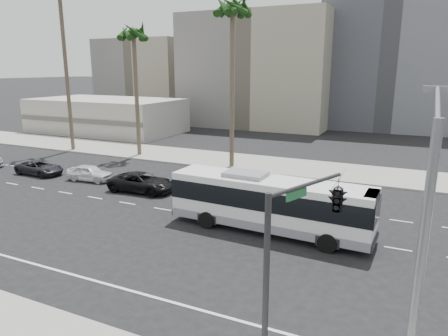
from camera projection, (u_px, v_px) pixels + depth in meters
The scene contains 15 objects.
ground at pixel (201, 216), 26.74m from camera, with size 700.00×700.00×0.00m, color black.
sidewalk_north at pixel (274, 165), 40.36m from camera, with size 120.00×7.00×0.15m, color gray.
commercial_low at pixel (107, 115), 61.31m from camera, with size 22.00×12.16×5.00m.
midrise_beige_west at pixel (263, 71), 69.11m from camera, with size 24.00×18.00×18.00m, color gray.
midrise_gray_center at pixel (394, 46), 66.12m from camera, with size 20.00×20.00×26.00m, color #505259.
midrise_beige_far at pixel (153, 78), 84.53m from camera, with size 18.00×16.00×15.00m, color gray.
civic_tower at pixel (398, 17), 238.33m from camera, with size 42.00×42.00×129.00m.
city_bus at pixel (269, 202), 23.85m from camera, with size 12.08×3.20×3.44m.
car_a at pixel (142, 182), 31.87m from camera, with size 5.33×2.46×1.48m, color black.
car_b at pixel (90, 173), 34.96m from camera, with size 4.05×1.63×1.38m, color silver.
car_c at pixel (39, 168), 37.02m from camera, with size 4.62×2.13×1.28m, color black.
streetlight_corner at pixel (420, 262), 9.52m from camera, with size 0.72×4.19×8.96m.
traffic_signal at pixel (331, 206), 12.75m from camera, with size 2.89×4.03×6.31m.
palm_near at pixel (232, 12), 36.40m from camera, with size 4.70×4.70×15.85m.
palm_mid at pixel (134, 36), 42.14m from camera, with size 4.55×4.55×14.08m.
Camera 1 is at (12.01, -22.21, 9.46)m, focal length 32.58 mm.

